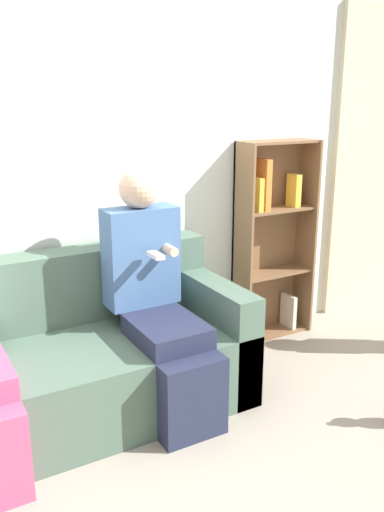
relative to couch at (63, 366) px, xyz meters
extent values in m
plane|color=#9E9384|center=(0.13, -0.52, -0.29)|extent=(14.00, 14.00, 0.00)
cube|color=silver|center=(0.13, 0.45, 0.98)|extent=(10.00, 0.06, 2.55)
cube|color=beige|center=(2.61, 0.40, 0.86)|extent=(0.73, 0.04, 2.32)
cube|color=#4C6656|center=(0.00, -0.14, -0.08)|extent=(1.96, 0.64, 0.42)
cube|color=#4C6656|center=(0.00, 0.28, 0.13)|extent=(1.96, 0.20, 0.84)
cube|color=#4C6656|center=(0.90, -0.14, 0.02)|extent=(0.16, 0.64, 0.64)
cube|color=#232842|center=(0.50, -0.52, -0.08)|extent=(0.35, 0.12, 0.42)
cube|color=#232842|center=(0.50, -0.24, 0.18)|extent=(0.35, 0.44, 0.11)
cube|color=#476B9E|center=(0.50, 0.07, 0.51)|extent=(0.41, 0.18, 0.55)
sphere|color=beige|center=(0.50, 0.07, 0.90)|extent=(0.22, 0.22, 0.22)
cylinder|color=beige|center=(0.61, -0.07, 0.57)|extent=(0.05, 0.10, 0.05)
cube|color=white|center=(0.50, -0.12, 0.57)|extent=(0.05, 0.12, 0.02)
cube|color=#DB4C75|center=(-0.42, -0.52, -0.08)|extent=(0.22, 0.12, 0.42)
cube|color=brown|center=(1.35, 0.30, 0.40)|extent=(0.02, 0.23, 1.39)
cube|color=brown|center=(1.90, 0.30, 0.40)|extent=(0.02, 0.23, 1.39)
cube|color=brown|center=(1.63, 0.40, 0.40)|extent=(0.57, 0.02, 1.39)
cube|color=brown|center=(1.63, 0.30, -0.29)|extent=(0.54, 0.19, 0.02)
cube|color=brown|center=(1.63, 0.30, 0.17)|extent=(0.54, 0.19, 0.02)
cube|color=brown|center=(1.63, 0.30, 0.63)|extent=(0.54, 0.19, 0.02)
cube|color=brown|center=(1.63, 0.30, 1.08)|extent=(0.54, 0.19, 0.02)
cube|color=orange|center=(1.51, 0.30, 0.81)|extent=(0.04, 0.12, 0.34)
cube|color=beige|center=(1.78, 0.30, -0.15)|extent=(0.03, 0.15, 0.25)
cube|color=gold|center=(1.77, 0.30, 0.75)|extent=(0.05, 0.11, 0.22)
cube|color=gold|center=(1.45, 0.30, 0.75)|extent=(0.04, 0.13, 0.22)
camera|label=1|loc=(-0.69, -2.59, 1.37)|focal=38.00mm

